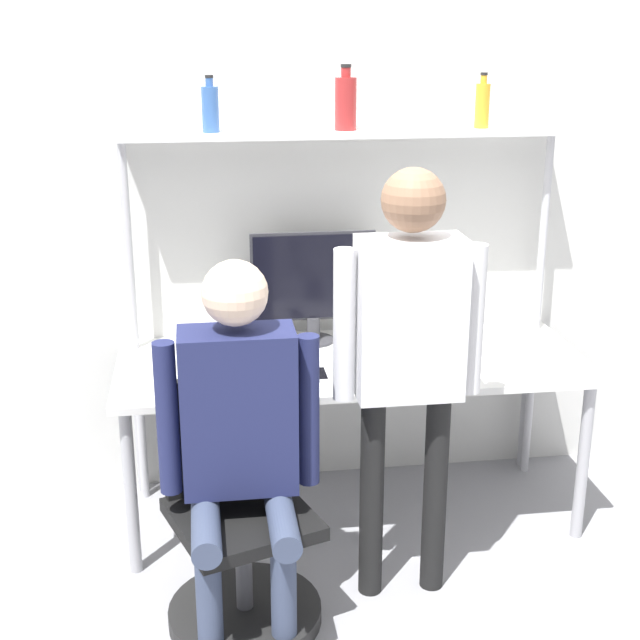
{
  "coord_description": "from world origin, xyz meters",
  "views": [
    {
      "loc": [
        -0.62,
        -3.07,
        2.08
      ],
      "look_at": [
        -0.21,
        -0.1,
        1.08
      ],
      "focal_mm": 50.0,
      "sensor_mm": 36.0,
      "label": 1
    }
  ],
  "objects_px": {
    "bottle_blue": "(210,108)",
    "bottle_amber": "(482,105)",
    "laptop": "(249,362)",
    "person_seated": "(239,423)",
    "office_chair": "(239,550)",
    "person_standing": "(409,336)",
    "monitor": "(313,282)",
    "cell_phone": "(319,374)",
    "bottle_red": "(346,102)"
  },
  "relations": [
    {
      "from": "laptop",
      "to": "bottle_red",
      "type": "distance_m",
      "value": 1.15
    },
    {
      "from": "cell_phone",
      "to": "bottle_amber",
      "type": "distance_m",
      "value": 1.34
    },
    {
      "from": "laptop",
      "to": "bottle_blue",
      "type": "height_order",
      "value": "bottle_blue"
    },
    {
      "from": "person_seated",
      "to": "bottle_amber",
      "type": "distance_m",
      "value": 1.76
    },
    {
      "from": "office_chair",
      "to": "bottle_blue",
      "type": "relative_size",
      "value": 3.93
    },
    {
      "from": "person_seated",
      "to": "bottle_red",
      "type": "height_order",
      "value": "bottle_red"
    },
    {
      "from": "monitor",
      "to": "office_chair",
      "type": "distance_m",
      "value": 1.24
    },
    {
      "from": "bottle_amber",
      "to": "bottle_blue",
      "type": "distance_m",
      "value": 1.15
    },
    {
      "from": "office_chair",
      "to": "person_seated",
      "type": "distance_m",
      "value": 0.53
    },
    {
      "from": "office_chair",
      "to": "bottle_blue",
      "type": "distance_m",
      "value": 1.75
    },
    {
      "from": "person_standing",
      "to": "bottle_amber",
      "type": "distance_m",
      "value": 1.22
    },
    {
      "from": "laptop",
      "to": "person_seated",
      "type": "xyz_separation_m",
      "value": [
        -0.07,
        -0.58,
        0.0
      ]
    },
    {
      "from": "bottle_amber",
      "to": "person_seated",
      "type": "bearing_deg",
      "value": -138.66
    },
    {
      "from": "cell_phone",
      "to": "bottle_blue",
      "type": "bearing_deg",
      "value": 131.56
    },
    {
      "from": "laptop",
      "to": "bottle_amber",
      "type": "distance_m",
      "value": 1.47
    },
    {
      "from": "cell_phone",
      "to": "bottle_blue",
      "type": "xyz_separation_m",
      "value": [
        -0.39,
        0.44,
        1.02
      ]
    },
    {
      "from": "person_seated",
      "to": "bottle_amber",
      "type": "xyz_separation_m",
      "value": [
        1.11,
        0.98,
        0.96
      ]
    },
    {
      "from": "person_standing",
      "to": "office_chair",
      "type": "bearing_deg",
      "value": -172.76
    },
    {
      "from": "office_chair",
      "to": "person_standing",
      "type": "relative_size",
      "value": 0.55
    },
    {
      "from": "monitor",
      "to": "office_chair",
      "type": "xyz_separation_m",
      "value": [
        -0.39,
        -0.91,
        -0.74
      ]
    },
    {
      "from": "office_chair",
      "to": "person_seated",
      "type": "height_order",
      "value": "person_seated"
    },
    {
      "from": "bottle_amber",
      "to": "bottle_blue",
      "type": "bearing_deg",
      "value": 180.0
    },
    {
      "from": "monitor",
      "to": "person_seated",
      "type": "relative_size",
      "value": 0.4
    },
    {
      "from": "bottle_red",
      "to": "bottle_amber",
      "type": "bearing_deg",
      "value": 0.0
    },
    {
      "from": "monitor",
      "to": "bottle_red",
      "type": "xyz_separation_m",
      "value": [
        0.14,
        0.02,
        0.76
      ]
    },
    {
      "from": "cell_phone",
      "to": "person_standing",
      "type": "relative_size",
      "value": 0.09
    },
    {
      "from": "person_standing",
      "to": "bottle_amber",
      "type": "xyz_separation_m",
      "value": [
        0.5,
        0.85,
        0.72
      ]
    },
    {
      "from": "laptop",
      "to": "person_seated",
      "type": "distance_m",
      "value": 0.58
    },
    {
      "from": "laptop",
      "to": "bottle_blue",
      "type": "distance_m",
      "value": 1.05
    },
    {
      "from": "cell_phone",
      "to": "bottle_red",
      "type": "bearing_deg",
      "value": 68.18
    },
    {
      "from": "bottle_blue",
      "to": "bottle_amber",
      "type": "bearing_deg",
      "value": 0.0
    },
    {
      "from": "office_chair",
      "to": "monitor",
      "type": "bearing_deg",
      "value": 66.65
    },
    {
      "from": "person_standing",
      "to": "bottle_blue",
      "type": "distance_m",
      "value": 1.29
    },
    {
      "from": "cell_phone",
      "to": "office_chair",
      "type": "relative_size",
      "value": 0.17
    },
    {
      "from": "bottle_red",
      "to": "office_chair",
      "type": "bearing_deg",
      "value": -119.81
    },
    {
      "from": "office_chair",
      "to": "bottle_blue",
      "type": "xyz_separation_m",
      "value": [
        -0.03,
        0.93,
        1.49
      ]
    },
    {
      "from": "monitor",
      "to": "cell_phone",
      "type": "relative_size",
      "value": 3.65
    },
    {
      "from": "laptop",
      "to": "person_seated",
      "type": "relative_size",
      "value": 0.23
    },
    {
      "from": "person_seated",
      "to": "bottle_red",
      "type": "relative_size",
      "value": 5.07
    },
    {
      "from": "monitor",
      "to": "laptop",
      "type": "relative_size",
      "value": 1.72
    },
    {
      "from": "monitor",
      "to": "office_chair",
      "type": "relative_size",
      "value": 0.61
    },
    {
      "from": "person_standing",
      "to": "bottle_red",
      "type": "distance_m",
      "value": 1.13
    },
    {
      "from": "office_chair",
      "to": "bottle_amber",
      "type": "bearing_deg",
      "value": 39.7
    },
    {
      "from": "monitor",
      "to": "person_seated",
      "type": "distance_m",
      "value": 1.05
    },
    {
      "from": "person_seated",
      "to": "person_standing",
      "type": "distance_m",
      "value": 0.67
    },
    {
      "from": "monitor",
      "to": "bottle_blue",
      "type": "bearing_deg",
      "value": 177.07
    },
    {
      "from": "person_standing",
      "to": "bottle_blue",
      "type": "relative_size",
      "value": 7.14
    },
    {
      "from": "monitor",
      "to": "person_standing",
      "type": "bearing_deg",
      "value": -74.49
    },
    {
      "from": "bottle_amber",
      "to": "person_standing",
      "type": "bearing_deg",
      "value": -120.33
    },
    {
      "from": "bottle_red",
      "to": "cell_phone",
      "type": "bearing_deg",
      "value": -111.82
    }
  ]
}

